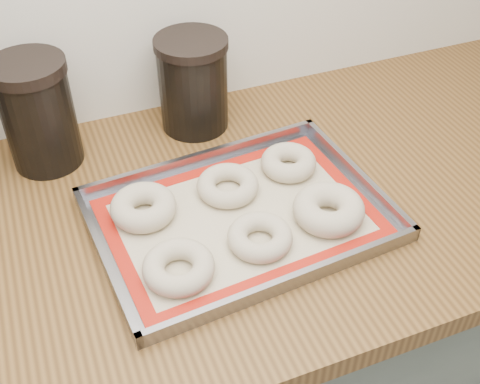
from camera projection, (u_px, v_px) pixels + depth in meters
name	position (u px, v px, depth m)	size (l,w,h in m)	color
countertop	(103.00, 245.00, 0.96)	(3.06, 0.68, 0.04)	brown
baking_tray	(240.00, 217.00, 0.97)	(0.48, 0.36, 0.03)	gray
baking_mat	(240.00, 218.00, 0.97)	(0.44, 0.32, 0.00)	#C6B793
bagel_front_left	(179.00, 267.00, 0.87)	(0.11, 0.11, 0.03)	#BFB094
bagel_front_mid	(260.00, 237.00, 0.92)	(0.10, 0.10, 0.03)	#BFB094
bagel_front_right	(329.00, 209.00, 0.96)	(0.12, 0.12, 0.04)	#BFB094
bagel_back_left	(143.00, 207.00, 0.97)	(0.11, 0.11, 0.04)	#BFB094
bagel_back_mid	(228.00, 185.00, 1.01)	(0.10, 0.10, 0.03)	#BFB094
bagel_back_right	(288.00, 162.00, 1.05)	(0.10, 0.10, 0.03)	#BFB094
canister_mid	(38.00, 113.00, 1.03)	(0.13, 0.13, 0.20)	black
canister_right	(193.00, 83.00, 1.12)	(0.13, 0.13, 0.18)	black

